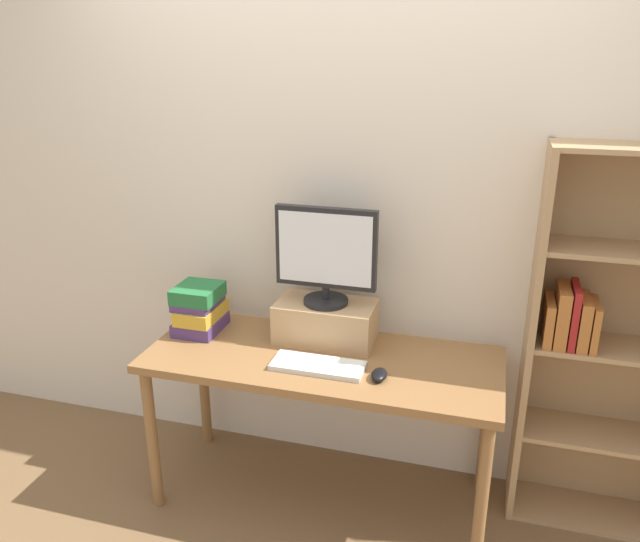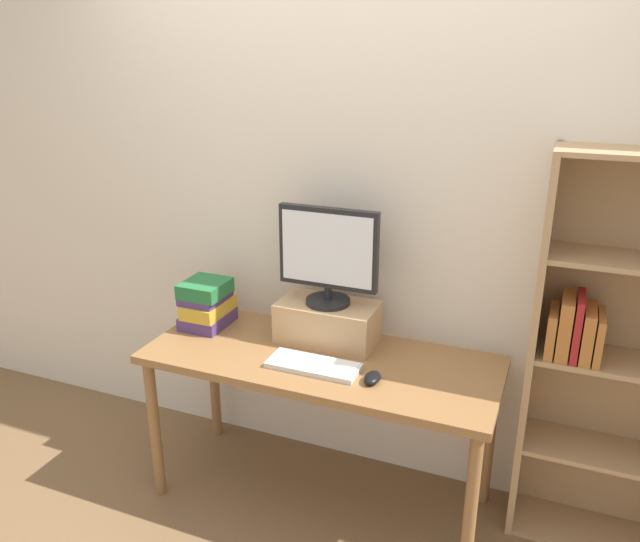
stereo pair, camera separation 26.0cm
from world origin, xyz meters
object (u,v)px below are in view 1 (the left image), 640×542
Objects in this scene: desk at (322,373)px; riser_box at (326,322)px; keyboard at (318,365)px; computer_monitor at (326,254)px; book_stack at (200,309)px; bookshelf_unit at (617,344)px; computer_mouse at (379,375)px.

desk is 3.47× the size of riser_box.
keyboard is at bearing -83.72° from desk.
desk is 3.41× the size of computer_monitor.
computer_monitor is at bearing 5.84° from book_stack.
riser_box is at bearing -175.99° from bookshelf_unit.
computer_mouse is at bearing -158.36° from bookshelf_unit.
desk is at bearing 155.73° from computer_mouse.
computer_mouse is at bearing -13.70° from book_stack.
bookshelf_unit is at bearing 4.01° from riser_box.
bookshelf_unit is 3.69× the size of computer_monitor.
bookshelf_unit is 1.23m from keyboard.
computer_mouse is at bearing -42.79° from computer_monitor.
bookshelf_unit is at bearing 4.66° from book_stack.
book_stack is (-0.61, 0.09, 0.19)m from desk.
computer_mouse is (0.30, -0.28, -0.39)m from computer_monitor.
computer_mouse is 0.92m from book_stack.
bookshelf_unit is at bearing 16.43° from keyboard.
desk is 3.95× the size of keyboard.
keyboard is (0.04, -0.26, -0.40)m from computer_monitor.
bookshelf_unit reaches higher than computer_mouse.
keyboard is at bearing 176.30° from computer_mouse.
riser_box is 0.41m from computer_mouse.
desk is 14.57× the size of computer_mouse.
computer_monitor is 0.56m from computer_mouse.
riser_box is 0.59m from book_stack.
computer_mouse reaches higher than desk.
riser_box is 0.32m from computer_monitor.
book_stack reaches higher than computer_mouse.
computer_mouse is (0.27, -0.12, 0.10)m from desk.
desk is 5.98× the size of book_stack.
riser_box is 1.14× the size of keyboard.
keyboard is 3.69× the size of computer_mouse.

